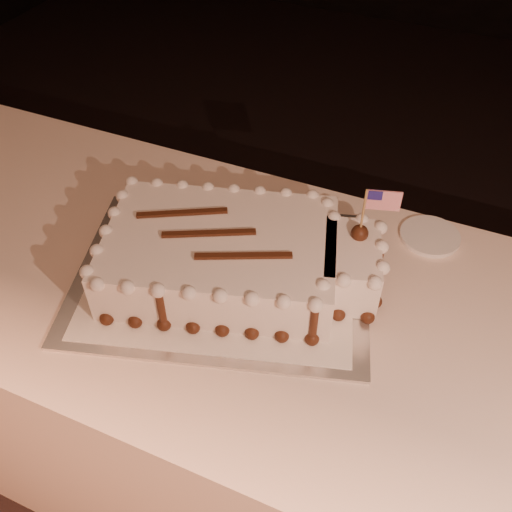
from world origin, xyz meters
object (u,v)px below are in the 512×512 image
at_px(side_plate, 430,236).
at_px(banquet_table, 280,399).
at_px(cake_board, 222,276).
at_px(sheet_cake, 237,257).

bearing_deg(side_plate, banquet_table, -126.27).
xyz_separation_m(banquet_table, side_plate, (0.24, 0.32, 0.38)).
distance_m(cake_board, side_plate, 0.50).
relative_size(banquet_table, cake_board, 3.82).
height_order(cake_board, side_plate, side_plate).
xyz_separation_m(cake_board, sheet_cake, (0.03, 0.01, 0.06)).
height_order(banquet_table, sheet_cake, sheet_cake).
distance_m(banquet_table, side_plate, 0.55).
bearing_deg(banquet_table, cake_board, 175.20).
bearing_deg(cake_board, side_plate, 21.84).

